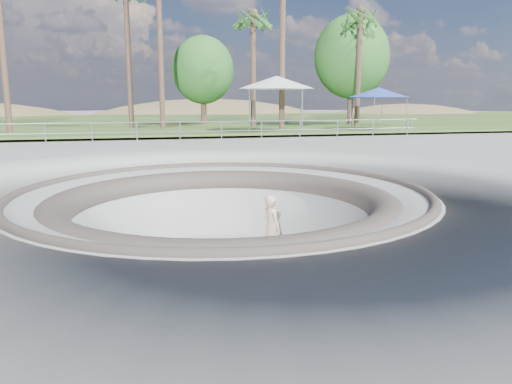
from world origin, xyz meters
TOP-DOWN VIEW (x-y plane):
  - ground at (0.00, 0.00)m, footprint 180.00×180.00m
  - skate_bowl at (0.00, 0.00)m, footprint 14.00×14.00m
  - grass_strip at (0.00, 34.00)m, footprint 180.00×36.00m
  - distant_hills at (3.78, 57.17)m, footprint 103.20×45.00m
  - safety_railing at (0.00, 12.00)m, footprint 25.00×0.06m
  - skateboard at (1.23, -0.14)m, footprint 0.75×0.30m
  - skater at (1.23, -0.14)m, footprint 0.57×0.72m
  - canopy_white at (6.44, 18.00)m, footprint 6.32×6.32m
  - canopy_blue at (13.29, 18.00)m, footprint 5.22×5.22m
  - palm_d at (5.90, 21.95)m, footprint 2.60×2.60m
  - palm_f at (13.42, 21.44)m, footprint 2.60×2.60m
  - bushy_tree_mid at (3.08, 26.64)m, footprint 4.68×4.25m
  - bushy_tree_right at (14.32, 24.69)m, footprint 5.82×5.29m

SIDE VIEW (x-z plane):
  - distant_hills at x=3.78m, z-range -21.32..7.28m
  - skateboard at x=1.23m, z-range -1.88..-1.80m
  - skate_bowl at x=0.00m, z-range -3.88..0.22m
  - skater at x=1.23m, z-range -1.82..-0.12m
  - ground at x=0.00m, z-range 0.00..0.00m
  - grass_strip at x=0.00m, z-range 0.16..0.28m
  - safety_railing at x=0.00m, z-range 0.18..1.20m
  - canopy_blue at x=13.29m, z-range 1.28..3.96m
  - canopy_white at x=6.44m, z-range 1.54..4.88m
  - bushy_tree_mid at x=3.08m, z-range 0.98..7.72m
  - bushy_tree_right at x=14.32m, z-range 1.18..9.57m
  - palm_d at x=5.90m, z-range 3.14..11.57m
  - palm_f at x=13.42m, z-range 3.31..12.15m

